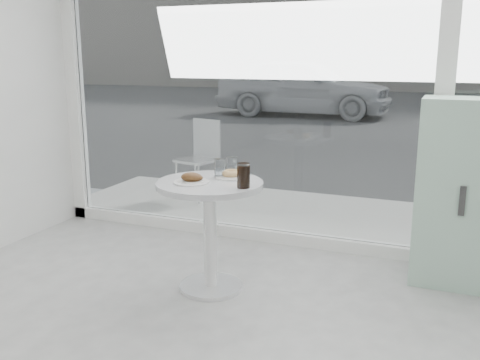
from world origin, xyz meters
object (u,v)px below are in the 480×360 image
at_px(mint_cabinet, 462,193).
at_px(patio_chair, 201,154).
at_px(water_tumbler_a, 220,169).
at_px(cola_glass, 243,176).
at_px(main_table, 210,213).
at_px(water_tumbler_b, 232,167).
at_px(car_white, 304,87).
at_px(plate_fritter, 192,179).
at_px(plate_donut, 231,175).

height_order(mint_cabinet, patio_chair, mint_cabinet).
xyz_separation_m(water_tumbler_a, cola_glass, (0.26, -0.22, 0.02)).
bearing_deg(water_tumbler_a, main_table, -94.90).
relative_size(main_table, water_tumbler_a, 5.98).
height_order(water_tumbler_a, cola_glass, cola_glass).
relative_size(water_tumbler_b, cola_glass, 0.80).
distance_m(car_white, water_tumbler_b, 10.94).
distance_m(mint_cabinet, plate_fritter, 1.87).
distance_m(water_tumbler_b, cola_glass, 0.39).
bearing_deg(water_tumbler_a, car_white, 102.35).
bearing_deg(main_table, mint_cabinet, 25.72).
height_order(patio_chair, plate_donut, patio_chair).
bearing_deg(mint_cabinet, car_white, 111.55).
xyz_separation_m(plate_donut, water_tumbler_b, (-0.03, 0.09, 0.04)).
height_order(main_table, water_tumbler_b, water_tumbler_b).
bearing_deg(plate_fritter, water_tumbler_b, 65.94).
bearing_deg(plate_donut, cola_glass, -51.73).
bearing_deg(water_tumbler_a, water_tumbler_b, 65.19).
distance_m(plate_fritter, cola_glass, 0.36).
xyz_separation_m(car_white, water_tumbler_a, (2.36, -10.77, 0.04)).
distance_m(car_white, plate_donut, 11.03).
height_order(mint_cabinet, plate_donut, mint_cabinet).
relative_size(car_white, water_tumbler_a, 35.77).
relative_size(mint_cabinet, patio_chair, 1.53).
bearing_deg(mint_cabinet, patio_chair, 154.43).
xyz_separation_m(main_table, plate_donut, (0.09, 0.16, 0.24)).
distance_m(car_white, cola_glass, 11.30).
height_order(water_tumbler_a, water_tumbler_b, same).
relative_size(patio_chair, water_tumbler_b, 6.73).
height_order(mint_cabinet, cola_glass, mint_cabinet).
bearing_deg(patio_chair, cola_glass, -43.92).
xyz_separation_m(water_tumbler_a, water_tumbler_b, (0.05, 0.10, -0.00)).
relative_size(main_table, plate_fritter, 3.23).
xyz_separation_m(mint_cabinet, water_tumbler_b, (-1.52, -0.51, 0.17)).
xyz_separation_m(plate_fritter, water_tumbler_a, (0.10, 0.23, 0.03)).
xyz_separation_m(car_white, plate_donut, (2.44, -10.76, 0.01)).
height_order(mint_cabinet, plate_fritter, mint_cabinet).
bearing_deg(patio_chair, mint_cabinet, -12.24).
distance_m(mint_cabinet, car_white, 10.89).
bearing_deg(car_white, plate_fritter, -167.76).
bearing_deg(patio_chair, water_tumbler_a, -46.57).
bearing_deg(cola_glass, car_white, 103.40).
height_order(plate_donut, water_tumbler_a, water_tumbler_a).
height_order(main_table, car_white, car_white).
distance_m(patio_chair, water_tumbler_a, 2.21).
bearing_deg(water_tumbler_b, mint_cabinet, 18.67).
relative_size(plate_donut, cola_glass, 1.38).
relative_size(water_tumbler_a, water_tumbler_b, 1.01).
xyz_separation_m(patio_chair, plate_donut, (1.16, -1.89, 0.25)).
relative_size(patio_chair, water_tumbler_a, 6.69).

